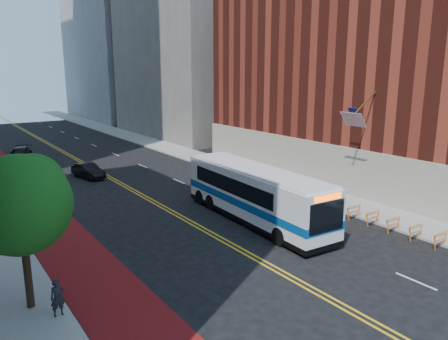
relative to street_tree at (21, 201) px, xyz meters
name	(u,v)px	position (x,y,z in m)	size (l,w,h in m)	color
ground	(317,292)	(11.24, -6.04, -4.91)	(160.00, 160.00, 0.00)	black
sidewalk_right	(200,158)	(23.24, 23.96, -4.84)	(4.00, 140.00, 0.15)	gray
bus_lane_paint	(13,183)	(3.14, 23.96, -4.91)	(3.60, 140.00, 0.01)	#650E0E
center_line_inner	(98,172)	(11.06, 23.96, -4.91)	(0.14, 140.00, 0.01)	gold
center_line_outer	(101,171)	(11.42, 23.96, -4.91)	(0.14, 140.00, 0.01)	gold
lane_dashes	(115,154)	(16.04, 31.96, -4.90)	(0.14, 98.20, 0.01)	silver
brick_building	(395,60)	(33.18, 5.96, 6.05)	(18.73, 36.00, 22.00)	#5E1E15
midrise_right_near	(198,4)	(34.24, 41.96, 15.09)	(18.00, 26.00, 40.00)	slate
construction_barriers	(383,219)	(20.84, -2.62, -4.24)	(1.42, 10.91, 1.00)	orange
street_tree	(21,201)	(0.00, 0.00, 0.00)	(4.20, 4.20, 6.70)	black
transit_bus	(254,193)	(15.07, 3.51, -2.98)	(3.61, 13.56, 3.69)	white
car_a	(17,203)	(1.94, 14.48, -4.18)	(1.74, 4.32, 1.47)	black
car_b	(88,171)	(9.56, 22.07, -4.22)	(1.47, 4.21, 1.39)	black
car_c	(20,154)	(5.75, 34.64, -4.17)	(2.06, 5.07, 1.47)	black
pedestrian	(58,298)	(0.75, -1.45, -3.96)	(0.59, 0.39, 1.61)	black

